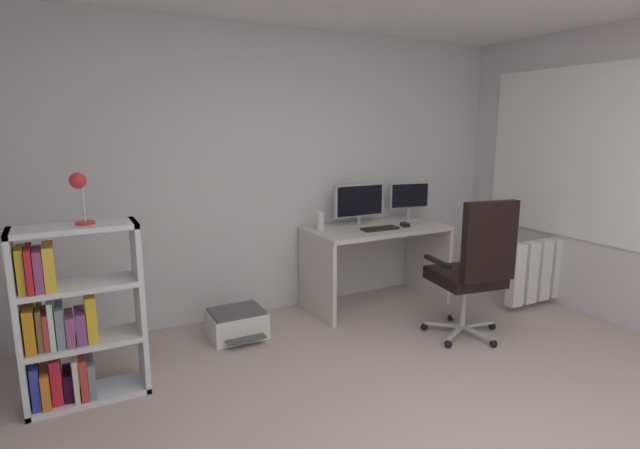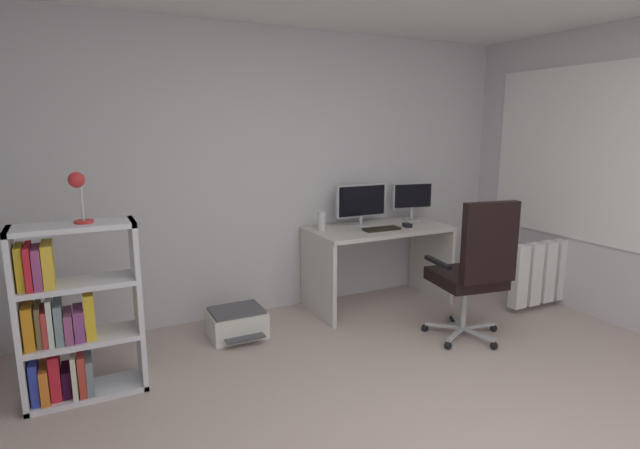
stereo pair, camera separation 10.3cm
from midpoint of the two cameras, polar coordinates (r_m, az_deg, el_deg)
wall_back at (r=4.50m, az=-4.40°, el=5.92°), size 4.82×0.10×2.52m
window_pane at (r=5.08m, az=27.58°, el=7.30°), size 0.01×1.55×1.45m
window_frame at (r=5.07m, az=27.53°, el=7.30°), size 0.02×1.63×1.53m
desk at (r=4.67m, az=7.35°, el=-2.87°), size 1.30×0.67×0.76m
monitor_main at (r=4.65m, az=5.41°, el=2.58°), size 0.53×0.18×0.39m
monitor_secondary at (r=4.99m, az=11.18°, el=3.02°), size 0.42×0.18×0.37m
keyboard at (r=4.49m, az=7.77°, el=-0.51°), size 0.34×0.14×0.02m
computer_mouse at (r=4.67m, az=10.65°, el=-0.07°), size 0.08×0.11×0.03m
desktop_speaker at (r=4.42m, az=0.85°, el=0.39°), size 0.07×0.07×0.17m
office_chair at (r=4.01m, az=18.14°, el=-4.70°), size 0.63×0.63×1.14m
bookshelf at (r=3.42m, az=-26.30°, el=-9.94°), size 0.70×0.29×1.11m
desk_lamp at (r=3.24m, az=-25.34°, el=3.80°), size 0.12×0.11×0.31m
printer at (r=4.13m, az=-8.85°, el=-11.13°), size 0.44×0.43×0.23m
radiator at (r=5.17m, az=25.86°, el=-4.79°), size 1.03×0.10×0.58m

